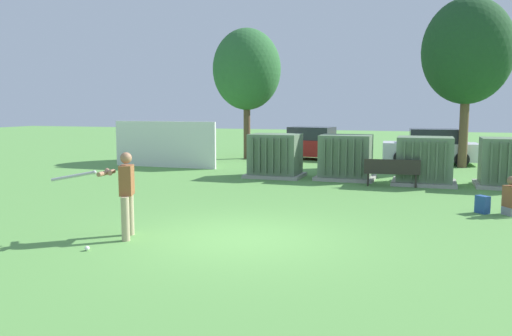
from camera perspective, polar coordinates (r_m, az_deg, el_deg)
The scene contains 14 objects.
ground_plane at distance 10.51m, azimuth -1.42°, elevation -7.76°, with size 96.00×96.00×0.00m, color #5B9947.
fence_panel at distance 22.89m, azimuth -10.04°, elevation 2.58°, with size 4.80×0.12×2.00m, color white.
transformer_west at distance 19.45m, azimuth 2.14°, elevation 1.33°, with size 2.10×1.70×1.62m.
transformer_mid_west at distance 19.05m, azimuth 9.86°, elevation 1.12°, with size 2.10×1.70×1.62m.
transformer_mid_east at distance 18.48m, azimuth 18.09°, elevation 0.71°, with size 2.10×1.70×1.62m.
transformer_east at distance 18.83m, azimuth 26.18°, elevation 0.45°, with size 2.10×1.70×1.62m.
park_bench at distance 17.65m, azimuth 14.74°, elevation -0.28°, with size 1.83×0.54×0.92m.
batter at distance 10.69m, azimuth -14.34°, elevation -2.39°, with size 1.57×0.87×1.74m.
sports_ball at distance 10.12m, azimuth -18.13°, elevation -8.42°, with size 0.09×0.09×0.09m, color white.
backpack at distance 14.07m, azimuth 23.73°, elevation -3.72°, with size 0.38×0.38×0.44m.
tree_left at distance 26.33m, azimuth -1.02°, elevation 10.79°, with size 3.41×3.41×6.52m.
tree_center_left at distance 24.23m, azimuth 22.28°, elevation 11.80°, with size 3.78×3.78×7.23m.
parked_car_leftmost at distance 26.27m, azimuth 5.92°, elevation 2.64°, with size 4.37×2.30×1.62m.
parked_car_left_of_center at distance 25.19m, azimuth 18.70°, elevation 2.15°, with size 4.31×2.14×1.62m.
Camera 1 is at (3.45, -9.57, 2.64)m, focal length 36.28 mm.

